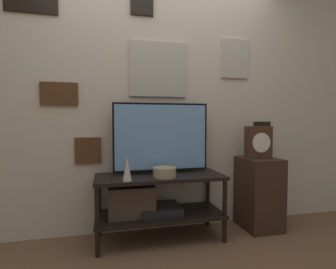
% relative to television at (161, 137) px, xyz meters
% --- Properties ---
extents(ground_plane, '(12.00, 12.00, 0.00)m').
position_rel_television_xyz_m(ground_plane, '(-0.03, -0.37, -0.93)').
color(ground_plane, brown).
extents(wall_back, '(6.40, 0.08, 2.70)m').
position_rel_television_xyz_m(wall_back, '(-0.04, 0.18, 0.43)').
color(wall_back, beige).
rests_on(wall_back, ground_plane).
extents(media_console, '(1.15, 0.46, 0.59)m').
position_rel_television_xyz_m(media_console, '(-0.13, -0.10, -0.56)').
color(media_console, black).
rests_on(media_console, ground_plane).
extents(television, '(0.90, 0.05, 0.66)m').
position_rel_television_xyz_m(television, '(0.00, 0.00, 0.00)').
color(television, black).
rests_on(television, media_console).
extents(vase_wide_bowl, '(0.20, 0.20, 0.09)m').
position_rel_television_xyz_m(vase_wide_bowl, '(-0.01, -0.20, -0.29)').
color(vase_wide_bowl, tan).
rests_on(vase_wide_bowl, media_console).
extents(vase_slim_bronze, '(0.08, 0.08, 0.19)m').
position_rel_television_xyz_m(vase_slim_bronze, '(-0.34, -0.27, -0.24)').
color(vase_slim_bronze, beige).
rests_on(vase_slim_bronze, media_console).
extents(side_table, '(0.35, 0.41, 0.71)m').
position_rel_television_xyz_m(side_table, '(0.99, -0.08, -0.57)').
color(side_table, '#382319').
rests_on(side_table, ground_plane).
extents(mantel_clock, '(0.26, 0.11, 0.32)m').
position_rel_television_xyz_m(mantel_clock, '(0.98, -0.08, -0.06)').
color(mantel_clock, '#422819').
rests_on(mantel_clock, side_table).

